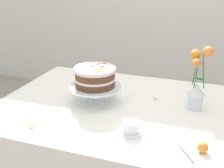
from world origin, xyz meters
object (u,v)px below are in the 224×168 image
dining_table (121,122)px  flower_vase (197,84)px  fallen_rose (202,148)px  cake_stand (95,89)px  layer_cake (95,77)px  teacup (131,128)px

dining_table → flower_vase: bearing=17.4°
dining_table → fallen_rose: fallen_rose is taller
dining_table → cake_stand: 0.24m
flower_vase → dining_table: bearing=-162.6°
cake_stand → flower_vase: 0.55m
layer_cake → teacup: bearing=-42.6°
layer_cake → fallen_rose: (0.60, -0.31, -0.13)m
layer_cake → flower_vase: 0.55m
dining_table → layer_cake: (-0.16, 0.01, 0.25)m
flower_vase → layer_cake: bearing=-169.1°
flower_vase → fallen_rose: size_ratio=2.95×
teacup → flower_vase: bearing=54.5°
dining_table → layer_cake: bearing=174.8°
layer_cake → fallen_rose: size_ratio=1.94×
fallen_rose → dining_table: bearing=146.3°
cake_stand → flower_vase: bearing=10.9°
dining_table → layer_cake: 0.30m
cake_stand → dining_table: bearing=-5.2°
flower_vase → teacup: size_ratio=2.92×
teacup → dining_table: bearing=116.2°
cake_stand → fallen_rose: 0.68m
cake_stand → teacup: 0.39m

